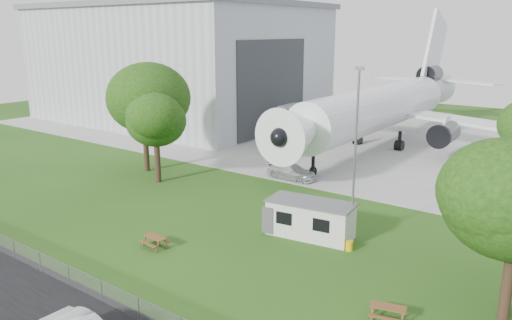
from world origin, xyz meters
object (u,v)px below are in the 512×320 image
Objects in this scene: hangar at (179,62)px; picnic_east at (387,320)px; site_cabin at (311,219)px; airliner at (383,105)px; picnic_west at (155,247)px.

hangar is 23.89× the size of picnic_east.
airliner is at bearing 103.73° from site_cabin.
hangar is at bearing 139.10° from picnic_west.
hangar reaches higher than picnic_east.
airliner is at bearing 98.25° from picnic_east.
hangar reaches higher than picnic_west.
site_cabin is at bearing -35.38° from hangar.
picnic_east is (52.15, -37.91, -9.41)m from hangar.
site_cabin is (43.48, -30.88, -8.09)m from hangar.
picnic_west is (-0.11, -38.65, -5.27)m from airliner.
site_cabin is at bearing 52.41° from picnic_west.
site_cabin is at bearing -76.27° from airliner.
hangar reaches higher than site_cabin.
site_cabin is 11.24m from picnic_east.
picnic_east is (16.18, -37.77, -5.27)m from airliner.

